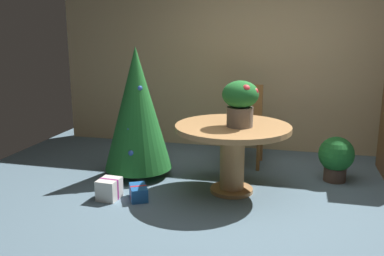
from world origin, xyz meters
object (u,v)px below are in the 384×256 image
round_dining_table (233,142)px  gift_box_cream (109,189)px  holiday_tree (137,109)px  potted_plant (336,157)px  wooden_chair_far (245,121)px  flower_vase (240,100)px  gift_box_blue (138,192)px

round_dining_table → gift_box_cream: (-1.16, -0.49, -0.43)m
holiday_tree → potted_plant: 2.28m
gift_box_cream → holiday_tree: bearing=87.5°
gift_box_cream → wooden_chair_far: bearing=52.9°
gift_box_cream → potted_plant: bearing=26.2°
wooden_chair_far → round_dining_table: bearing=-90.0°
potted_plant → flower_vase: bearing=-146.9°
wooden_chair_far → holiday_tree: 1.40m
round_dining_table → wooden_chair_far: 1.04m
flower_vase → holiday_tree: holiday_tree is taller
round_dining_table → wooden_chair_far: wooden_chair_far is taller
flower_vase → wooden_chair_far: 1.17m
holiday_tree → potted_plant: (2.20, 0.37, -0.51)m
round_dining_table → flower_vase: (0.08, -0.04, 0.44)m
flower_vase → holiday_tree: (-1.20, 0.28, -0.19)m
round_dining_table → holiday_tree: size_ratio=0.79×
holiday_tree → wooden_chair_far: bearing=35.5°
round_dining_table → gift_box_cream: bearing=-157.0°
wooden_chair_far → gift_box_cream: 1.97m
round_dining_table → holiday_tree: (-1.13, 0.24, 0.26)m
gift_box_blue → gift_box_cream: bearing=-167.4°
holiday_tree → gift_box_blue: holiday_tree is taller
flower_vase → holiday_tree: bearing=166.8°
holiday_tree → gift_box_blue: (0.25, -0.66, -0.72)m
flower_vase → potted_plant: 1.38m
round_dining_table → holiday_tree: bearing=168.2°
round_dining_table → gift_box_blue: (-0.87, -0.43, -0.47)m
round_dining_table → potted_plant: bearing=29.4°
gift_box_blue → gift_box_cream: gift_box_cream is taller
gift_box_blue → holiday_tree: bearing=110.9°
flower_vase → gift_box_cream: (-1.23, -0.45, -0.87)m
round_dining_table → flower_vase: bearing=-30.5°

